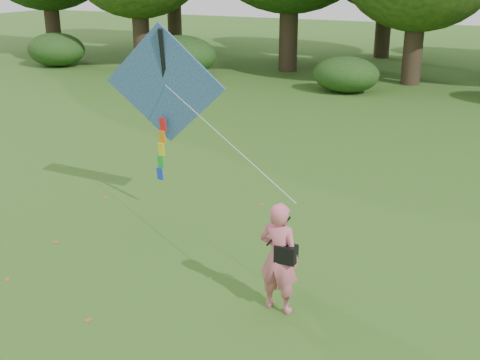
% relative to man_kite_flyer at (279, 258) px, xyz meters
% --- Properties ---
extents(ground, '(100.00, 100.00, 0.00)m').
position_rel_man_kite_flyer_xyz_m(ground, '(0.27, -0.95, -0.84)').
color(ground, '#265114').
rests_on(ground, ground).
extents(man_kite_flyer, '(0.64, 0.45, 1.68)m').
position_rel_man_kite_flyer_xyz_m(man_kite_flyer, '(0.00, 0.00, 0.00)').
color(man_kite_flyer, '#DB677C').
rests_on(man_kite_flyer, ground).
extents(crossbody_bag, '(0.43, 0.20, 0.69)m').
position_rel_man_kite_flyer_xyz_m(crossbody_bag, '(0.12, -0.03, 0.11)').
color(crossbody_bag, black).
rests_on(crossbody_bag, ground).
extents(flying_kite, '(4.83, 2.88, 3.15)m').
position_rel_man_kite_flyer_xyz_m(flying_kite, '(-3.38, 2.45, 1.75)').
color(flying_kite, '#2631A6').
rests_on(flying_kite, ground).
extents(shrub_band, '(39.15, 3.22, 1.88)m').
position_rel_man_kite_flyer_xyz_m(shrub_band, '(-0.45, 16.66, 0.02)').
color(shrub_band, '#264919').
rests_on(shrub_band, ground).
extents(fallen_leaves, '(10.10, 6.41, 0.01)m').
position_rel_man_kite_flyer_xyz_m(fallen_leaves, '(-1.40, 0.21, -0.83)').
color(fallen_leaves, brown).
rests_on(fallen_leaves, ground).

